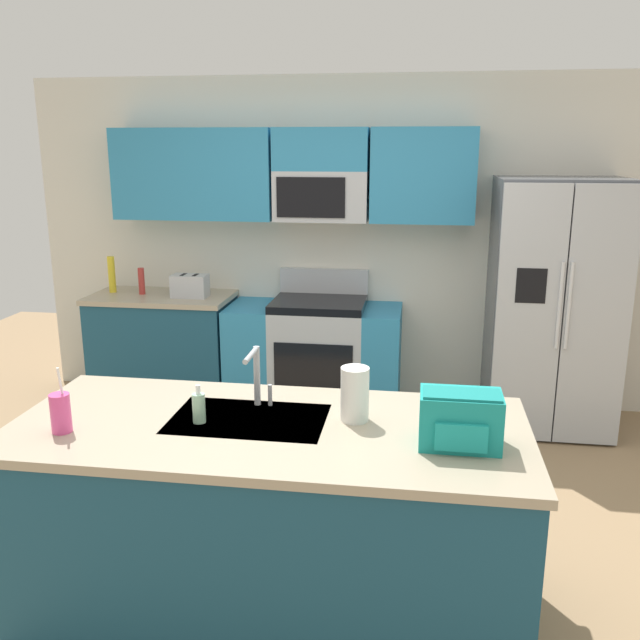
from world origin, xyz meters
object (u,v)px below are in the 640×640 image
object	(u,v)px
range_oven	(314,355)
refrigerator	(553,306)
soap_dispenser	(199,407)
drink_cup_pink	(61,413)
toaster	(190,286)
pepper_mill	(142,281)
bottle_yellow	(112,274)
backpack	(460,418)
paper_towel_roll	(355,394)
sink_faucet	(257,372)

from	to	relation	value
range_oven	refrigerator	distance (m)	1.85
refrigerator	soap_dispenser	size ratio (longest dim) A/B	10.88
drink_cup_pink	soap_dispenser	xyz separation A→B (m)	(0.54, 0.18, -0.02)
toaster	pepper_mill	world-z (taller)	pepper_mill
refrigerator	toaster	world-z (taller)	refrigerator
pepper_mill	soap_dispenser	world-z (taller)	pepper_mill
bottle_yellow	drink_cup_pink	size ratio (longest dim) A/B	1.03
bottle_yellow	drink_cup_pink	world-z (taller)	bottle_yellow
refrigerator	bottle_yellow	xyz separation A→B (m)	(-3.46, 0.11, 0.12)
refrigerator	pepper_mill	bearing A→B (deg)	178.75
bottle_yellow	soap_dispenser	world-z (taller)	bottle_yellow
refrigerator	bottle_yellow	size ratio (longest dim) A/B	6.25
range_oven	backpack	world-z (taller)	backpack
soap_dispenser	paper_towel_roll	size ratio (longest dim) A/B	0.71
toaster	drink_cup_pink	xyz separation A→B (m)	(0.34, -2.60, -0.01)
range_oven	toaster	world-z (taller)	range_oven
sink_faucet	drink_cup_pink	size ratio (longest dim) A/B	0.98
toaster	backpack	xyz separation A→B (m)	(1.98, -2.49, 0.03)
refrigerator	range_oven	bearing A→B (deg)	177.69
bottle_yellow	sink_faucet	world-z (taller)	bottle_yellow
refrigerator	soap_dispenser	bearing A→B (deg)	-128.35
toaster	backpack	bearing A→B (deg)	-51.51
refrigerator	sink_faucet	world-z (taller)	refrigerator
range_oven	sink_faucet	world-z (taller)	sink_faucet
pepper_mill	range_oven	bearing A→B (deg)	0.10
refrigerator	backpack	bearing A→B (deg)	-107.78
soap_dispenser	refrigerator	bearing A→B (deg)	51.65
toaster	drink_cup_pink	size ratio (longest dim) A/B	0.98
pepper_mill	bottle_yellow	bearing A→B (deg)	172.28
toaster	bottle_yellow	distance (m)	0.70
range_oven	soap_dispenser	bearing A→B (deg)	-92.61
sink_faucet	drink_cup_pink	bearing A→B (deg)	-151.94
pepper_mill	bottle_yellow	xyz separation A→B (m)	(-0.27, 0.04, 0.04)
sink_faucet	backpack	size ratio (longest dim) A/B	0.88
sink_faucet	paper_towel_roll	size ratio (longest dim) A/B	1.17
paper_towel_roll	drink_cup_pink	bearing A→B (deg)	-165.57
range_oven	pepper_mill	xyz separation A→B (m)	(-1.41, -0.00, 0.56)
pepper_mill	backpack	size ratio (longest dim) A/B	0.67
sink_faucet	soap_dispenser	world-z (taller)	sink_faucet
refrigerator	paper_towel_roll	bearing A→B (deg)	-118.48
sink_faucet	paper_towel_roll	bearing A→B (deg)	-10.80
soap_dispenser	paper_towel_roll	world-z (taller)	paper_towel_roll
toaster	sink_faucet	bearing A→B (deg)	-63.80
toaster	sink_faucet	world-z (taller)	sink_faucet
sink_faucet	toaster	bearing A→B (deg)	116.20
toaster	sink_faucet	size ratio (longest dim) A/B	0.99
refrigerator	sink_faucet	size ratio (longest dim) A/B	6.56
drink_cup_pink	paper_towel_roll	bearing A→B (deg)	14.43
range_oven	soap_dispenser	size ratio (longest dim) A/B	8.00
drink_cup_pink	soap_dispenser	distance (m)	0.57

